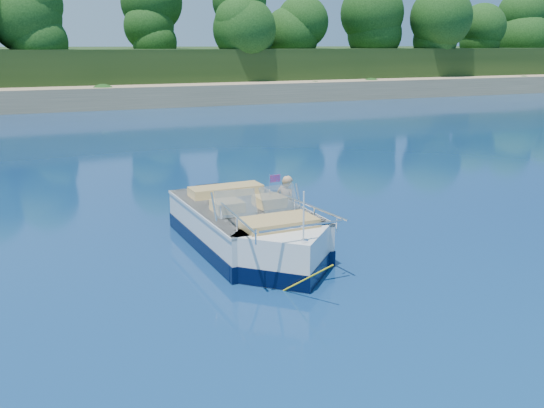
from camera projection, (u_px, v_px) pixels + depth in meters
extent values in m
plane|color=#0B1D4E|center=(415.00, 291.00, 11.09)|extent=(160.00, 160.00, 0.00)
cube|color=#8C7151|center=(108.00, 98.00, 44.80)|extent=(170.00, 8.00, 2.00)
cube|color=black|center=(73.00, 75.00, 68.72)|extent=(170.00, 56.00, 6.00)
cylinder|color=black|center=(98.00, 58.00, 47.65)|extent=(0.44, 0.44, 3.60)
sphere|color=black|center=(95.00, 13.00, 46.77)|extent=(5.94, 5.94, 5.94)
cylinder|color=black|center=(334.00, 63.00, 53.52)|extent=(0.44, 0.44, 2.60)
sphere|color=black|center=(335.00, 34.00, 52.88)|extent=(4.29, 4.29, 4.29)
cube|color=white|center=(244.00, 230.00, 13.55)|extent=(2.36, 4.25, 1.16)
cube|color=white|center=(283.00, 258.00, 11.82)|extent=(2.21, 2.21, 1.16)
cube|color=black|center=(244.00, 237.00, 13.59)|extent=(2.40, 4.30, 0.33)
cube|color=black|center=(283.00, 265.00, 11.86)|extent=(2.25, 2.25, 0.33)
cube|color=tan|center=(238.00, 213.00, 13.76)|extent=(1.88, 2.99, 0.11)
cube|color=white|center=(244.00, 207.00, 13.41)|extent=(2.41, 4.25, 0.07)
cube|color=black|center=(210.00, 204.00, 15.54)|extent=(0.62, 0.41, 0.99)
cube|color=#8C9EA5|center=(236.00, 203.00, 12.45)|extent=(0.89, 0.38, 0.54)
cube|color=#8C9EA5|center=(279.00, 198.00, 12.86)|extent=(0.90, 0.44, 0.54)
cube|color=tan|center=(227.00, 211.00, 12.96)|extent=(0.63, 0.63, 0.44)
cube|color=tan|center=(269.00, 206.00, 13.37)|extent=(0.63, 0.63, 0.44)
cube|color=tan|center=(226.00, 194.00, 14.37)|extent=(1.74, 0.67, 0.42)
cube|color=tan|center=(278.00, 227.00, 11.86)|extent=(1.49, 0.88, 0.38)
cylinder|color=white|center=(304.00, 217.00, 10.82)|extent=(0.03, 0.03, 0.94)
cube|color=red|center=(275.00, 178.00, 12.70)|extent=(0.24, 0.03, 0.15)
cube|color=silver|center=(305.00, 241.00, 10.88)|extent=(0.11, 0.07, 0.06)
cylinder|color=yellow|center=(306.00, 279.00, 10.62)|extent=(0.47, 1.11, 0.84)
torus|color=yellow|center=(286.00, 215.00, 15.74)|extent=(1.63, 1.63, 0.33)
torus|color=#B81C09|center=(286.00, 214.00, 15.74)|extent=(1.34, 1.34, 0.11)
imported|color=tan|center=(284.00, 218.00, 15.75)|extent=(0.74, 0.90, 1.63)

